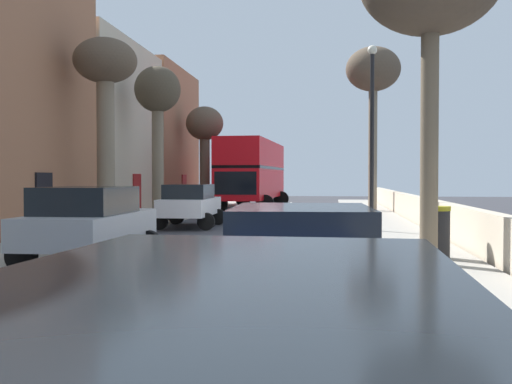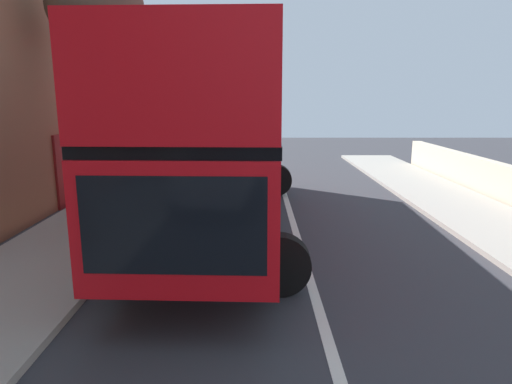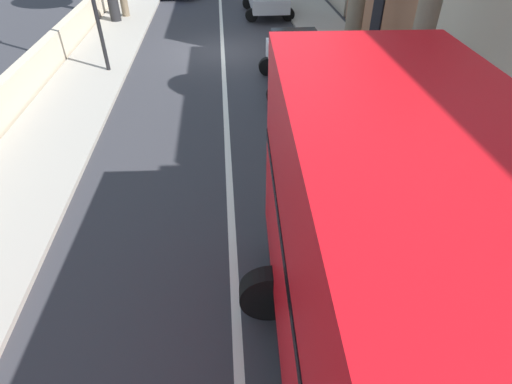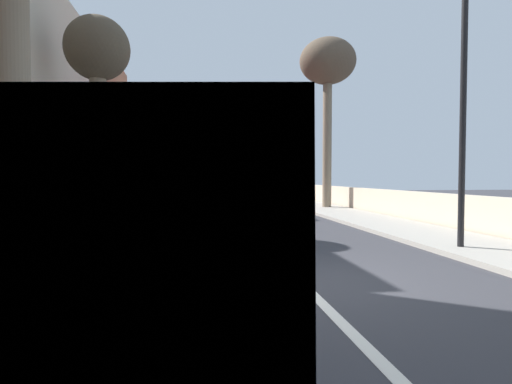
{
  "view_description": "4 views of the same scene",
  "coord_description": "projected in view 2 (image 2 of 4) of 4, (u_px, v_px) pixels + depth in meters",
  "views": [
    {
      "loc": [
        2.84,
        -18.65,
        1.96
      ],
      "look_at": [
        -0.92,
        12.17,
        1.17
      ],
      "focal_mm": 41.92,
      "sensor_mm": 36.0,
      "label": 1
    },
    {
      "loc": [
        -0.94,
        6.56,
        3.1
      ],
      "look_at": [
        -0.95,
        11.64,
        2.02
      ],
      "focal_mm": 31.16,
      "sensor_mm": 36.0,
      "label": 2
    },
    {
      "loc": [
        0.01,
        17.35,
        5.74
      ],
      "look_at": [
        -0.51,
        11.07,
        0.91
      ],
      "focal_mm": 28.48,
      "sensor_mm": 36.0,
      "label": 3
    },
    {
      "loc": [
        -1.68,
        -6.32,
        1.71
      ],
      "look_at": [
        0.8,
        10.34,
        1.08
      ],
      "focal_mm": 28.36,
      "sensor_mm": 36.0,
      "label": 4
    }
  ],
  "objects": [
    {
      "name": "double_decker_bus",
      "position": [
        224.0,
        130.0,
        10.35
      ],
      "size": [
        3.85,
        11.03,
        4.06
      ],
      "color": "red",
      "rests_on": "ground"
    },
    {
      "name": "street_tree_left_6",
      "position": [
        97.0,
        23.0,
        11.02
      ],
      "size": [
        2.35,
        2.35,
        6.25
      ],
      "color": "brown",
      "rests_on": "sidewalk_left"
    }
  ]
}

